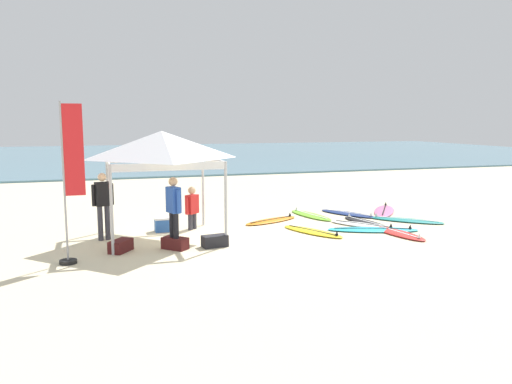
% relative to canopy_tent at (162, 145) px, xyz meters
% --- Properties ---
extents(ground_plane, '(80.00, 80.00, 0.00)m').
position_rel_canopy_tent_xyz_m(ground_plane, '(2.64, -0.59, -2.39)').
color(ground_plane, beige).
extents(sea, '(80.00, 36.00, 0.10)m').
position_rel_canopy_tent_xyz_m(sea, '(2.64, 31.95, -2.34)').
color(sea, '#568499').
rests_on(sea, ground).
extents(canopy_tent, '(2.75, 2.75, 2.75)m').
position_rel_canopy_tent_xyz_m(canopy_tent, '(0.00, 0.00, 0.00)').
color(canopy_tent, '#B7B7BC').
rests_on(canopy_tent, ground).
extents(surfboard_orange, '(2.01, 1.29, 0.19)m').
position_rel_canopy_tent_xyz_m(surfboard_orange, '(3.36, 1.20, -2.35)').
color(surfboard_orange, orange).
rests_on(surfboard_orange, ground).
extents(surfboard_teal, '(1.98, 1.97, 0.19)m').
position_rel_canopy_tent_xyz_m(surfboard_teal, '(7.24, 0.02, -2.35)').
color(surfboard_teal, '#19847F').
rests_on(surfboard_teal, ground).
extents(surfboard_yellow, '(1.34, 2.09, 0.19)m').
position_rel_canopy_tent_xyz_m(surfboard_yellow, '(3.91, -0.59, -2.35)').
color(surfboard_yellow, yellow).
rests_on(surfboard_yellow, ground).
extents(surfboard_red, '(0.82, 2.27, 0.19)m').
position_rel_canopy_tent_xyz_m(surfboard_red, '(6.01, -1.35, -2.35)').
color(surfboard_red, red).
rests_on(surfboard_red, ground).
extents(surfboard_black, '(0.80, 1.86, 0.19)m').
position_rel_canopy_tent_xyz_m(surfboard_black, '(5.92, 0.15, -2.35)').
color(surfboard_black, black).
rests_on(surfboard_black, ground).
extents(surfboard_navy, '(1.47, 2.08, 0.19)m').
position_rel_canopy_tent_xyz_m(surfboard_navy, '(6.10, 1.51, -2.35)').
color(surfboard_navy, navy).
rests_on(surfboard_navy, ground).
extents(surfboard_cyan, '(2.56, 1.47, 0.19)m').
position_rel_canopy_tent_xyz_m(surfboard_cyan, '(5.59, -0.87, -2.35)').
color(surfboard_cyan, '#23B2CC').
rests_on(surfboard_cyan, ground).
extents(surfboard_pink, '(1.83, 2.25, 0.19)m').
position_rel_canopy_tent_xyz_m(surfboard_pink, '(7.48, 1.61, -2.35)').
color(surfboard_pink, pink).
rests_on(surfboard_pink, ground).
extents(surfboard_lime, '(0.92, 2.10, 0.19)m').
position_rel_canopy_tent_xyz_m(surfboard_lime, '(4.83, 1.63, -2.35)').
color(surfboard_lime, '#7AD12D').
rests_on(surfboard_lime, ground).
extents(surfboard_white, '(1.64, 1.95, 0.19)m').
position_rel_canopy_tent_xyz_m(surfboard_white, '(5.65, -0.24, -2.35)').
color(surfboard_white, white).
rests_on(surfboard_white, ground).
extents(person_black, '(0.54, 0.30, 1.71)m').
position_rel_canopy_tent_xyz_m(person_black, '(-1.47, 0.26, -1.40)').
color(person_black, '#383842').
rests_on(person_black, ground).
extents(person_blue, '(0.33, 0.52, 1.71)m').
position_rel_canopy_tent_xyz_m(person_blue, '(0.08, -1.22, -1.40)').
color(person_blue, black).
rests_on(person_blue, ground).
extents(person_red, '(0.43, 0.41, 1.20)m').
position_rel_canopy_tent_xyz_m(person_red, '(0.90, 0.85, -1.73)').
color(person_red, '#383842').
rests_on(person_red, ground).
extents(banner_flag, '(0.60, 0.36, 3.40)m').
position_rel_canopy_tent_xyz_m(banner_flag, '(-2.14, -1.74, -0.81)').
color(banner_flag, '#99999E').
rests_on(banner_flag, ground).
extents(gear_bag_near_tent, '(0.61, 0.67, 0.28)m').
position_rel_canopy_tent_xyz_m(gear_bag_near_tent, '(-1.13, -1.08, -2.25)').
color(gear_bag_near_tent, '#4C1919').
rests_on(gear_bag_near_tent, ground).
extents(gear_bag_by_pole, '(0.64, 0.40, 0.28)m').
position_rel_canopy_tent_xyz_m(gear_bag_by_pole, '(1.04, -1.27, -2.25)').
color(gear_bag_by_pole, '#232328').
rests_on(gear_bag_by_pole, ground).
extents(gear_bag_on_sand, '(0.65, 0.65, 0.28)m').
position_rel_canopy_tent_xyz_m(gear_bag_on_sand, '(0.10, -1.21, -2.25)').
color(gear_bag_on_sand, '#4C1919').
rests_on(gear_bag_on_sand, ground).
extents(cooler_box, '(0.50, 0.36, 0.39)m').
position_rel_canopy_tent_xyz_m(cooler_box, '(0.11, 0.82, -2.19)').
color(cooler_box, '#2D60B7').
rests_on(cooler_box, ground).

